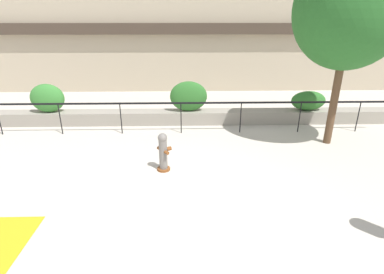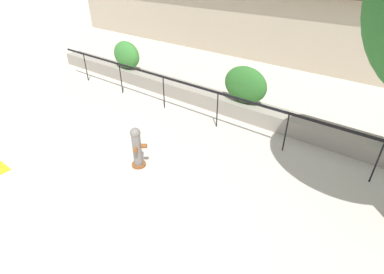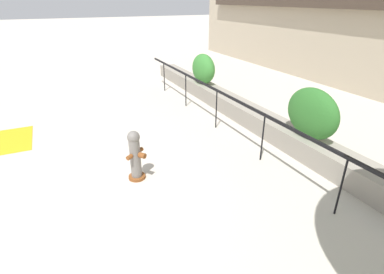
% 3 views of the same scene
% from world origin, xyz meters
% --- Properties ---
extents(ground_plane, '(120.00, 120.00, 0.00)m').
position_xyz_m(ground_plane, '(0.00, 0.00, 0.00)').
color(ground_plane, beige).
extents(building_facade, '(30.00, 1.36, 8.00)m').
position_xyz_m(building_facade, '(0.00, 11.98, 3.99)').
color(building_facade, tan).
rests_on(building_facade, ground).
extents(planter_wall_low, '(18.00, 0.70, 0.50)m').
position_xyz_m(planter_wall_low, '(0.00, 6.00, 0.25)').
color(planter_wall_low, gray).
rests_on(planter_wall_low, ground).
extents(fence_railing_segment, '(15.00, 0.05, 1.15)m').
position_xyz_m(fence_railing_segment, '(-0.00, 4.90, 1.02)').
color(fence_railing_segment, black).
rests_on(fence_railing_segment, ground).
extents(hedge_bush_0, '(1.29, 0.70, 1.09)m').
position_xyz_m(hedge_bush_0, '(-5.12, 6.00, 1.05)').
color(hedge_bush_0, '#387F33').
rests_on(hedge_bush_0, planter_wall_low).
extents(hedge_bush_1, '(1.44, 0.58, 1.17)m').
position_xyz_m(hedge_bush_1, '(0.29, 6.00, 1.08)').
color(hedge_bush_1, '#2D6B28').
rests_on(hedge_bush_1, planter_wall_low).
extents(hedge_bush_2, '(1.35, 0.65, 0.76)m').
position_xyz_m(hedge_bush_2, '(4.99, 6.00, 0.88)').
color(hedge_bush_2, '#2D6B28').
rests_on(hedge_bush_2, planter_wall_low).
extents(fire_hydrant, '(0.49, 0.49, 1.08)m').
position_xyz_m(fire_hydrant, '(-0.46, 2.06, 0.55)').
color(fire_hydrant, brown).
rests_on(fire_hydrant, ground).
extents(street_tree, '(3.26, 2.93, 5.83)m').
position_xyz_m(street_tree, '(4.91, 3.87, 4.11)').
color(street_tree, brown).
rests_on(street_tree, ground).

